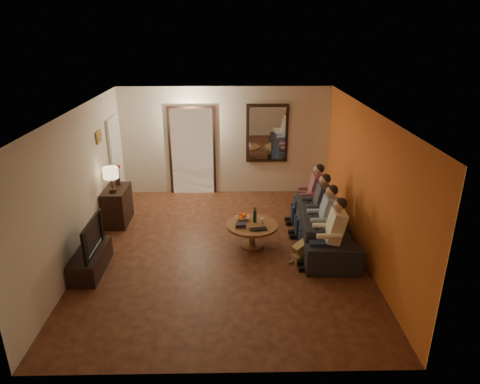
{
  "coord_description": "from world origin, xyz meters",
  "views": [
    {
      "loc": [
        0.16,
        -7.0,
        3.92
      ],
      "look_at": [
        0.3,
        0.3,
        1.05
      ],
      "focal_mm": 32.0,
      "sensor_mm": 36.0,
      "label": 1
    }
  ],
  "objects_px": {
    "person_b": "(324,222)",
    "laptop": "(259,230)",
    "wine_bottle": "(255,214)",
    "bowl": "(242,218)",
    "tv_stand": "(91,261)",
    "tv": "(87,236)",
    "coffee_table": "(252,235)",
    "person_a": "(331,237)",
    "person_d": "(312,197)",
    "table_lamp": "(111,180)",
    "person_c": "(317,208)",
    "sofa": "(325,226)",
    "dog": "(306,246)",
    "dresser": "(118,206)"
  },
  "relations": [
    {
      "from": "person_b",
      "to": "laptop",
      "type": "distance_m",
      "value": 1.19
    },
    {
      "from": "person_d",
      "to": "wine_bottle",
      "type": "relative_size",
      "value": 3.87
    },
    {
      "from": "person_c",
      "to": "wine_bottle",
      "type": "height_order",
      "value": "person_c"
    },
    {
      "from": "person_b",
      "to": "coffee_table",
      "type": "distance_m",
      "value": 1.35
    },
    {
      "from": "tv",
      "to": "wine_bottle",
      "type": "xyz_separation_m",
      "value": [
        2.83,
        0.93,
        -0.05
      ]
    },
    {
      "from": "table_lamp",
      "to": "laptop",
      "type": "distance_m",
      "value": 3.15
    },
    {
      "from": "coffee_table",
      "to": "dresser",
      "type": "bearing_deg",
      "value": 158.57
    },
    {
      "from": "sofa",
      "to": "person_b",
      "type": "xyz_separation_m",
      "value": [
        -0.1,
        -0.3,
        0.25
      ]
    },
    {
      "from": "person_c",
      "to": "bowl",
      "type": "xyz_separation_m",
      "value": [
        -1.46,
        -0.15,
        -0.12
      ]
    },
    {
      "from": "tv_stand",
      "to": "person_d",
      "type": "xyz_separation_m",
      "value": [
        4.06,
        1.8,
        0.41
      ]
    },
    {
      "from": "table_lamp",
      "to": "sofa",
      "type": "bearing_deg",
      "value": -10.88
    },
    {
      "from": "tv",
      "to": "dog",
      "type": "distance_m",
      "value": 3.73
    },
    {
      "from": "wine_bottle",
      "to": "laptop",
      "type": "xyz_separation_m",
      "value": [
        0.05,
        -0.38,
        -0.14
      ]
    },
    {
      "from": "coffee_table",
      "to": "person_a",
      "type": "bearing_deg",
      "value": -32.94
    },
    {
      "from": "coffee_table",
      "to": "laptop",
      "type": "xyz_separation_m",
      "value": [
        0.1,
        -0.28,
        0.24
      ]
    },
    {
      "from": "tv",
      "to": "wine_bottle",
      "type": "bearing_deg",
      "value": -71.74
    },
    {
      "from": "person_b",
      "to": "person_d",
      "type": "distance_m",
      "value": 1.2
    },
    {
      "from": "dresser",
      "to": "laptop",
      "type": "bearing_deg",
      "value": -25.47
    },
    {
      "from": "person_b",
      "to": "tv_stand",
      "type": "bearing_deg",
      "value": -171.52
    },
    {
      "from": "bowl",
      "to": "wine_bottle",
      "type": "distance_m",
      "value": 0.29
    },
    {
      "from": "dresser",
      "to": "person_b",
      "type": "distance_m",
      "value": 4.27
    },
    {
      "from": "tv_stand",
      "to": "person_c",
      "type": "bearing_deg",
      "value": 16.54
    },
    {
      "from": "person_c",
      "to": "laptop",
      "type": "relative_size",
      "value": 3.65
    },
    {
      "from": "person_c",
      "to": "table_lamp",
      "type": "bearing_deg",
      "value": 172.99
    },
    {
      "from": "tv",
      "to": "person_d",
      "type": "relative_size",
      "value": 0.83
    },
    {
      "from": "sofa",
      "to": "bowl",
      "type": "bearing_deg",
      "value": 87.45
    },
    {
      "from": "tv",
      "to": "person_a",
      "type": "distance_m",
      "value": 4.06
    },
    {
      "from": "tv_stand",
      "to": "person_a",
      "type": "height_order",
      "value": "person_a"
    },
    {
      "from": "person_d",
      "to": "coffee_table",
      "type": "relative_size",
      "value": 1.25
    },
    {
      "from": "coffee_table",
      "to": "bowl",
      "type": "height_order",
      "value": "bowl"
    },
    {
      "from": "dresser",
      "to": "person_d",
      "type": "distance_m",
      "value": 4.06
    },
    {
      "from": "tv_stand",
      "to": "tv",
      "type": "bearing_deg",
      "value": 0.0
    },
    {
      "from": "dog",
      "to": "laptop",
      "type": "height_order",
      "value": "dog"
    },
    {
      "from": "tv_stand",
      "to": "sofa",
      "type": "xyz_separation_m",
      "value": [
        4.16,
        0.9,
        0.17
      ]
    },
    {
      "from": "person_c",
      "to": "person_b",
      "type": "bearing_deg",
      "value": -90.0
    },
    {
      "from": "sofa",
      "to": "coffee_table",
      "type": "relative_size",
      "value": 2.53
    },
    {
      "from": "person_a",
      "to": "bowl",
      "type": "distance_m",
      "value": 1.8
    },
    {
      "from": "table_lamp",
      "to": "sofa",
      "type": "xyz_separation_m",
      "value": [
        4.16,
        -0.8,
        -0.68
      ]
    },
    {
      "from": "person_d",
      "to": "laptop",
      "type": "xyz_separation_m",
      "value": [
        -1.18,
        -1.25,
        -0.14
      ]
    },
    {
      "from": "sofa",
      "to": "wine_bottle",
      "type": "distance_m",
      "value": 1.35
    },
    {
      "from": "bowl",
      "to": "wine_bottle",
      "type": "xyz_separation_m",
      "value": [
        0.23,
        -0.12,
        0.12
      ]
    },
    {
      "from": "tv",
      "to": "person_a",
      "type": "height_order",
      "value": "person_a"
    },
    {
      "from": "person_d",
      "to": "table_lamp",
      "type": "bearing_deg",
      "value": -178.57
    },
    {
      "from": "tv",
      "to": "coffee_table",
      "type": "distance_m",
      "value": 2.93
    },
    {
      "from": "table_lamp",
      "to": "bowl",
      "type": "relative_size",
      "value": 2.08
    },
    {
      "from": "person_d",
      "to": "coffee_table",
      "type": "xyz_separation_m",
      "value": [
        -1.28,
        -0.97,
        -0.38
      ]
    },
    {
      "from": "bowl",
      "to": "wine_bottle",
      "type": "bearing_deg",
      "value": -27.55
    },
    {
      "from": "tv_stand",
      "to": "person_a",
      "type": "xyz_separation_m",
      "value": [
        4.06,
        0.0,
        0.41
      ]
    },
    {
      "from": "person_c",
      "to": "person_d",
      "type": "distance_m",
      "value": 0.6
    },
    {
      "from": "dresser",
      "to": "tv_stand",
      "type": "bearing_deg",
      "value": -90.0
    }
  ]
}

